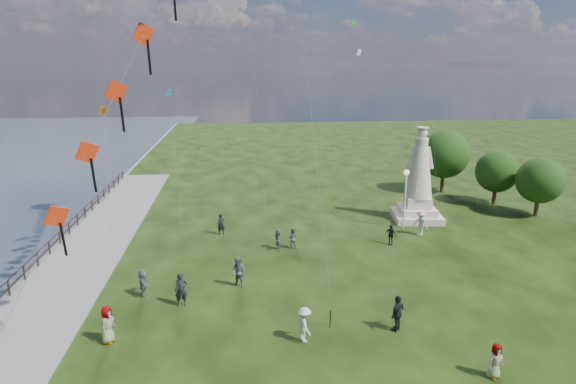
{
  "coord_description": "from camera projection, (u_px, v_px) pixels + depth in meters",
  "views": [
    {
      "loc": [
        -3.82,
        -17.49,
        12.23
      ],
      "look_at": [
        -1.0,
        8.0,
        5.5
      ],
      "focal_mm": 30.0,
      "sensor_mm": 36.0,
      "label": 1
    }
  ],
  "objects": [
    {
      "name": "person_8",
      "position": [
        421.0,
        223.0,
        35.71
      ],
      "size": [
        1.22,
        1.34,
        1.87
      ],
      "primitive_type": "imported",
      "rotation": [
        0.0,
        0.0,
        -0.93
      ],
      "color": "silver",
      "rests_on": "ground"
    },
    {
      "name": "person_3",
      "position": [
        398.0,
        313.0,
        22.76
      ],
      "size": [
        1.15,
        1.12,
        1.81
      ],
      "primitive_type": "imported",
      "rotation": [
        0.0,
        0.0,
        3.89
      ],
      "color": "black",
      "rests_on": "ground"
    },
    {
      "name": "person_0",
      "position": [
        181.0,
        290.0,
        25.14
      ],
      "size": [
        0.73,
        0.56,
        1.81
      ],
      "primitive_type": "imported",
      "rotation": [
        0.0,
        0.0,
        0.21
      ],
      "color": "black",
      "rests_on": "ground"
    },
    {
      "name": "person_9",
      "position": [
        391.0,
        235.0,
        33.84
      ],
      "size": [
        0.9,
        0.92,
        1.45
      ],
      "primitive_type": "imported",
      "rotation": [
        0.0,
        0.0,
        -0.82
      ],
      "color": "black",
      "rests_on": "ground"
    },
    {
      "name": "statue",
      "position": [
        419.0,
        185.0,
        38.92
      ],
      "size": [
        4.2,
        4.2,
        7.59
      ],
      "rotation": [
        0.0,
        0.0,
        -0.14
      ],
      "color": "beige",
      "rests_on": "ground"
    },
    {
      "name": "person_4",
      "position": [
        495.0,
        361.0,
        19.32
      ],
      "size": [
        0.85,
        0.68,
        1.51
      ],
      "primitive_type": "imported",
      "rotation": [
        0.0,
        0.0,
        0.34
      ],
      "color": "#595960",
      "rests_on": "ground"
    },
    {
      "name": "tree_row",
      "position": [
        479.0,
        164.0,
        44.28
      ],
      "size": [
        8.84,
        12.76,
        6.25
      ],
      "color": "#382314",
      "rests_on": "ground"
    },
    {
      "name": "person_6",
      "position": [
        221.0,
        224.0,
        35.83
      ],
      "size": [
        0.67,
        0.53,
        1.6
      ],
      "primitive_type": "imported",
      "rotation": [
        0.0,
        0.0,
        0.28
      ],
      "color": "black",
      "rests_on": "ground"
    },
    {
      "name": "person_2",
      "position": [
        304.0,
        325.0,
        21.87
      ],
      "size": [
        0.83,
        1.19,
        1.67
      ],
      "primitive_type": "imported",
      "rotation": [
        0.0,
        0.0,
        1.84
      ],
      "color": "silver",
      "rests_on": "ground"
    },
    {
      "name": "small_kites",
      "position": [
        319.0,
        35.0,
        38.86
      ],
      "size": [
        27.96,
        18.29,
        33.06
      ],
      "color": "#166B85",
      "rests_on": "ground"
    },
    {
      "name": "person_5",
      "position": [
        143.0,
        283.0,
        26.24
      ],
      "size": [
        0.93,
        1.54,
        1.55
      ],
      "primitive_type": "imported",
      "rotation": [
        0.0,
        0.0,
        1.8
      ],
      "color": "#595960",
      "rests_on": "ground"
    },
    {
      "name": "waterfront",
      "position": [
        38.0,
        289.0,
        27.37
      ],
      "size": [
        200.0,
        200.0,
        1.51
      ],
      "color": "#34404F",
      "rests_on": "ground"
    },
    {
      "name": "person_1",
      "position": [
        239.0,
        272.0,
        27.24
      ],
      "size": [
        1.02,
        0.95,
        1.8
      ],
      "primitive_type": "imported",
      "rotation": [
        0.0,
        0.0,
        -0.62
      ],
      "color": "#595960",
      "rests_on": "ground"
    },
    {
      "name": "lamppost",
      "position": [
        406.0,
        186.0,
        36.57
      ],
      "size": [
        0.43,
        0.43,
        4.65
      ],
      "color": "silver",
      "rests_on": "ground"
    },
    {
      "name": "person_11",
      "position": [
        278.0,
        239.0,
        32.97
      ],
      "size": [
        0.59,
        1.35,
        1.45
      ],
      "primitive_type": "imported",
      "rotation": [
        0.0,
        0.0,
        4.72
      ],
      "color": "#595960",
      "rests_on": "ground"
    },
    {
      "name": "person_7",
      "position": [
        292.0,
        238.0,
        33.19
      ],
      "size": [
        0.8,
        0.6,
        1.46
      ],
      "primitive_type": "imported",
      "rotation": [
        0.0,
        0.0,
        2.9
      ],
      "color": "#595960",
      "rests_on": "ground"
    },
    {
      "name": "red_kite_train",
      "position": [
        141.0,
        44.0,
        20.62
      ],
      "size": [
        9.66,
        9.35,
        21.12
      ],
      "color": "black",
      "rests_on": "ground"
    },
    {
      "name": "person_10",
      "position": [
        107.0,
        325.0,
        21.76
      ],
      "size": [
        0.74,
        0.98,
        1.78
      ],
      "primitive_type": "imported",
      "rotation": [
        0.0,
        0.0,
        1.31
      ],
      "color": "#595960",
      "rests_on": "ground"
    }
  ]
}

